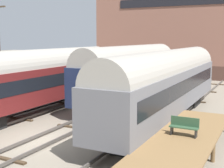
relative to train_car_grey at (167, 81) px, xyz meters
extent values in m
plane|color=slate|center=(-4.85, -7.28, -2.88)|extent=(200.00, 200.00, 0.00)
cube|color=#3D2D1E|center=(-9.71, -4.28, -2.83)|extent=(2.60, 0.24, 0.10)
cube|color=#3D2D1E|center=(-9.71, 1.72, -2.83)|extent=(2.60, 0.24, 0.10)
cube|color=#3D2D1E|center=(-9.71, 7.72, -2.83)|extent=(2.60, 0.24, 0.10)
cube|color=#3D2D1E|center=(-9.71, 13.72, -2.83)|extent=(2.60, 0.24, 0.10)
cube|color=#3D2D1E|center=(-9.71, 19.72, -2.83)|extent=(2.60, 0.24, 0.10)
cube|color=#4C4742|center=(-5.57, -7.28, -2.70)|extent=(0.08, 60.00, 0.16)
cube|color=#4C4742|center=(-4.14, -7.28, -2.70)|extent=(0.08, 60.00, 0.16)
cube|color=#3D2D1E|center=(-4.85, -10.28, -2.83)|extent=(2.60, 0.24, 0.10)
cube|color=#3D2D1E|center=(-4.85, -4.28, -2.83)|extent=(2.60, 0.24, 0.10)
cube|color=#3D2D1E|center=(-4.85, 1.72, -2.83)|extent=(2.60, 0.24, 0.10)
cube|color=#3D2D1E|center=(-4.85, 7.72, -2.83)|extent=(2.60, 0.24, 0.10)
cube|color=#3D2D1E|center=(-4.85, 13.72, -2.83)|extent=(2.60, 0.24, 0.10)
cube|color=#3D2D1E|center=(-4.85, 19.72, -2.83)|extent=(2.60, 0.24, 0.10)
cube|color=#4C4742|center=(-0.72, -7.28, -2.70)|extent=(0.08, 60.00, 0.16)
cube|color=#4C4742|center=(0.72, -7.28, -2.70)|extent=(0.08, 60.00, 0.16)
cube|color=#3D2D1E|center=(0.00, -4.28, -2.83)|extent=(2.60, 0.24, 0.10)
cube|color=#3D2D1E|center=(0.00, 1.72, -2.83)|extent=(2.60, 0.24, 0.10)
cube|color=#3D2D1E|center=(0.00, 7.72, -2.83)|extent=(2.60, 0.24, 0.10)
cube|color=#3D2D1E|center=(0.00, 13.72, -2.83)|extent=(2.60, 0.24, 0.10)
cube|color=#3D2D1E|center=(0.00, 19.72, -2.83)|extent=(2.60, 0.24, 0.10)
cube|color=black|center=(0.00, 6.17, -2.38)|extent=(1.80, 2.40, 1.00)
cube|color=black|center=(0.00, -6.17, -2.38)|extent=(1.80, 2.40, 1.00)
cube|color=slate|center=(0.00, 0.00, -0.53)|extent=(2.81, 18.99, 2.69)
cube|color=black|center=(0.00, 0.00, -0.21)|extent=(2.85, 17.47, 0.97)
cylinder|color=gray|center=(0.00, 0.00, 0.81)|extent=(2.67, 18.61, 2.67)
cube|color=black|center=(-9.71, 4.22, -2.38)|extent=(1.80, 2.40, 1.00)
cube|color=#5B1919|center=(-9.71, -1.61, -0.57)|extent=(2.85, 17.94, 2.62)
cube|color=black|center=(-9.71, -1.61, -0.25)|extent=(2.89, 16.50, 0.94)
cylinder|color=gray|center=(-9.71, -1.61, 0.74)|extent=(2.70, 17.58, 2.70)
cube|color=black|center=(-4.85, 10.37, -2.38)|extent=(1.80, 2.40, 1.00)
cube|color=black|center=(-4.85, -0.39, -2.38)|extent=(1.80, 2.40, 1.00)
cube|color=#192342|center=(-4.85, 4.99, -0.47)|extent=(2.89, 16.55, 2.81)
cube|color=black|center=(-4.85, 4.99, -0.14)|extent=(2.93, 15.23, 1.01)
cylinder|color=gray|center=(-4.85, 4.99, 0.93)|extent=(2.74, 16.22, 2.74)
cube|color=brown|center=(2.81, -5.95, -1.84)|extent=(2.99, 10.87, 0.10)
cylinder|color=brown|center=(1.47, -0.66, -2.38)|extent=(0.20, 0.20, 0.99)
cylinder|color=brown|center=(1.47, -5.95, -2.38)|extent=(0.20, 0.20, 0.99)
cylinder|color=brown|center=(4.16, -5.95, -2.38)|extent=(0.20, 0.20, 0.99)
cube|color=#2D4C33|center=(2.75, -6.01, -1.36)|extent=(1.40, 0.40, 0.06)
cube|color=#2D4C33|center=(2.75, -5.84, -1.10)|extent=(1.40, 0.06, 0.45)
cube|color=black|center=(2.15, -6.01, -1.59)|extent=(0.06, 0.40, 0.40)
cube|color=black|center=(3.34, -6.01, -1.59)|extent=(0.06, 0.40, 0.40)
cube|color=#4F342A|center=(-4.77, 28.92, -1.89)|extent=(28.71, 10.94, 1.98)
cube|color=brown|center=(-4.77, 28.92, 7.99)|extent=(28.71, 10.94, 17.79)
cube|color=black|center=(-4.77, 23.40, 7.99)|extent=(20.10, 0.10, 1.20)
camera|label=1|loc=(6.34, -20.71, 2.99)|focal=50.00mm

